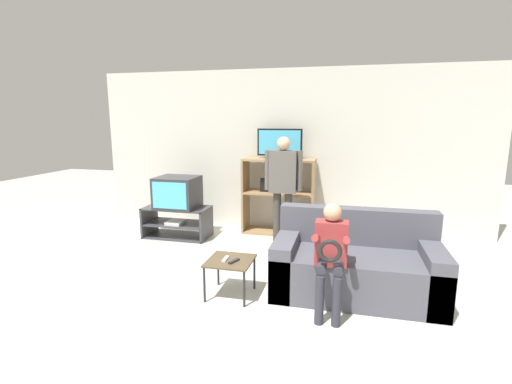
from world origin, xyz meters
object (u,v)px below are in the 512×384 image
object	(u,v)px
television_main	(178,192)
person_seated_child	(331,250)
tv_stand	(177,222)
snack_table	(230,264)
television_flat	(280,144)
couch	(356,266)
remote_control_black	(234,261)
person_standing_adult	(283,181)
remote_control_white	(226,259)
media_shelf	(279,195)

from	to	relation	value
television_main	person_seated_child	xyz separation A→B (m)	(2.40, -1.82, -0.09)
tv_stand	snack_table	bearing A→B (deg)	-50.37
tv_stand	snack_table	xyz separation A→B (m)	(1.41, -1.70, 0.11)
television_main	television_flat	world-z (taller)	television_flat
tv_stand	couch	distance (m)	2.98
snack_table	couch	distance (m)	1.32
tv_stand	person_seated_child	world-z (taller)	person_seated_child
television_flat	person_seated_child	distance (m)	2.71
remote_control_black	person_standing_adult	world-z (taller)	person_standing_adult
tv_stand	remote_control_black	xyz separation A→B (m)	(1.46, -1.75, 0.17)
snack_table	couch	bearing A→B (deg)	16.53
television_main	tv_stand	bearing A→B (deg)	-171.51
remote_control_black	remote_control_white	xyz separation A→B (m)	(-0.10, 0.04, 0.00)
media_shelf	person_standing_adult	bearing A→B (deg)	-74.22
remote_control_white	remote_control_black	bearing A→B (deg)	-20.49
media_shelf	couch	size ratio (longest dim) A/B	0.72
television_main	remote_control_white	size ratio (longest dim) A/B	4.28
remote_control_black	remote_control_white	bearing A→B (deg)	-178.11
remote_control_white	tv_stand	bearing A→B (deg)	128.14
television_flat	person_seated_child	size ratio (longest dim) A/B	0.67
tv_stand	person_seated_child	bearing A→B (deg)	-36.93
media_shelf	person_seated_child	size ratio (longest dim) A/B	1.15
media_shelf	television_flat	xyz separation A→B (m)	(0.00, 0.03, 0.81)
snack_table	couch	world-z (taller)	couch
remote_control_black	tv_stand	bearing A→B (deg)	151.92
couch	person_seated_child	xyz separation A→B (m)	(-0.25, -0.49, 0.33)
television_main	person_standing_adult	xyz separation A→B (m)	(1.65, -0.04, 0.24)
remote_control_white	person_seated_child	bearing A→B (deg)	-6.35
television_flat	remote_control_black	size ratio (longest dim) A/B	4.89
person_standing_adult	remote_control_black	bearing A→B (deg)	-96.87
tv_stand	remote_control_black	bearing A→B (deg)	-50.03
television_main	couch	world-z (taller)	television_main
person_standing_adult	tv_stand	bearing A→B (deg)	178.82
person_seated_child	television_flat	bearing A→B (deg)	110.84
television_main	remote_control_black	world-z (taller)	television_main
tv_stand	person_seated_child	xyz separation A→B (m)	(2.42, -1.82, 0.39)
couch	remote_control_white	bearing A→B (deg)	-163.61
tv_stand	television_flat	world-z (taller)	television_flat
television_main	person_standing_adult	world-z (taller)	person_standing_adult
couch	person_seated_child	size ratio (longest dim) A/B	1.61
tv_stand	person_standing_adult	distance (m)	1.82
person_standing_adult	person_seated_child	bearing A→B (deg)	-67.19
remote_control_white	person_standing_adult	size ratio (longest dim) A/B	0.09
television_flat	person_standing_adult	xyz separation A→B (m)	(0.17, -0.63, -0.47)
television_flat	person_seated_child	bearing A→B (deg)	-69.16
tv_stand	person_standing_adult	world-z (taller)	person_standing_adult
television_main	media_shelf	xyz separation A→B (m)	(1.48, 0.57, -0.09)
snack_table	person_seated_child	size ratio (longest dim) A/B	0.44
tv_stand	remote_control_white	world-z (taller)	tv_stand
television_flat	remote_control_black	xyz separation A→B (m)	(-0.04, -2.35, -1.03)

